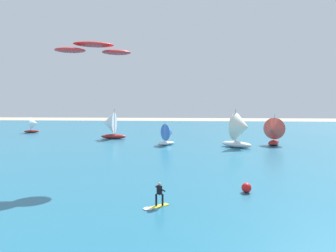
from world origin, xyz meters
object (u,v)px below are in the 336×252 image
object	(u,v)px
kitesurfer	(157,198)
sailboat_center_horizon	(110,125)
sailboat_near_shore	(273,131)
sailboat_trailing	(34,125)
kite	(94,49)
sailboat_far_right	(241,130)
sailboat_leading	(168,134)
marker_buoy	(246,188)

from	to	relation	value
kitesurfer	sailboat_center_horizon	size ratio (longest dim) A/B	0.35
sailboat_near_shore	sailboat_trailing	bearing A→B (deg)	161.29
kite	sailboat_near_shore	bearing A→B (deg)	42.20
kite	sailboat_far_right	world-z (taller)	kite
sailboat_near_shore	sailboat_center_horizon	size ratio (longest dim) A/B	0.89
sailboat_leading	sailboat_center_horizon	xyz separation A→B (m)	(-10.58, 6.63, 0.74)
kite	marker_buoy	xyz separation A→B (m)	(13.28, -5.16, -11.49)
kitesurfer	sailboat_leading	xyz separation A→B (m)	(-0.73, 28.32, 1.07)
sailboat_far_right	sailboat_leading	bearing A→B (deg)	167.70
sailboat_near_shore	sailboat_far_right	xyz separation A→B (m)	(-5.23, -2.54, 0.45)
sailboat_trailing	sailboat_far_right	world-z (taller)	sailboat_far_right
sailboat_near_shore	marker_buoy	world-z (taller)	sailboat_near_shore
sailboat_trailing	sailboat_near_shore	world-z (taller)	sailboat_near_shore
sailboat_trailing	sailboat_leading	size ratio (longest dim) A/B	0.97
sailboat_far_right	marker_buoy	xyz separation A→B (m)	(-3.20, -22.31, -2.21)
kitesurfer	sailboat_trailing	bearing A→B (deg)	123.68
sailboat_center_horizon	kitesurfer	bearing A→B (deg)	-72.07
sailboat_trailing	marker_buoy	distance (m)	53.43
sailboat_trailing	sailboat_center_horizon	distance (m)	19.63
sailboat_far_right	sailboat_center_horizon	size ratio (longest dim) A/B	1.08
kitesurfer	kite	size ratio (longest dim) A/B	0.25
sailboat_trailing	sailboat_leading	world-z (taller)	sailboat_leading
kitesurfer	sailboat_far_right	size ratio (longest dim) A/B	0.33
sailboat_trailing	sailboat_leading	xyz separation A→B (m)	(28.24, -15.16, 0.05)
kite	sailboat_far_right	bearing A→B (deg)	46.14
kite	sailboat_near_shore	distance (m)	30.88
sailboat_leading	marker_buoy	bearing A→B (deg)	-73.26
sailboat_leading	marker_buoy	size ratio (longest dim) A/B	4.72
marker_buoy	sailboat_trailing	bearing A→B (deg)	131.86
sailboat_center_horizon	sailboat_leading	bearing A→B (deg)	-32.09
sailboat_trailing	kite	bearing A→B (deg)	-57.13
sailboat_far_right	marker_buoy	distance (m)	22.64
marker_buoy	sailboat_center_horizon	bearing A→B (deg)	119.92
kitesurfer	sailboat_center_horizon	xyz separation A→B (m)	(-11.31, 34.95, 1.80)
sailboat_leading	sailboat_far_right	world-z (taller)	sailboat_far_right
kite	sailboat_leading	size ratio (longest dim) A/B	2.00
marker_buoy	sailboat_far_right	bearing A→B (deg)	81.84
kitesurfer	sailboat_near_shore	xyz separation A→B (m)	(15.10, 28.55, 1.54)
sailboat_near_shore	marker_buoy	distance (m)	26.30
sailboat_near_shore	sailboat_leading	distance (m)	15.84
kite	sailboat_trailing	world-z (taller)	kite
kitesurfer	kite	world-z (taller)	kite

